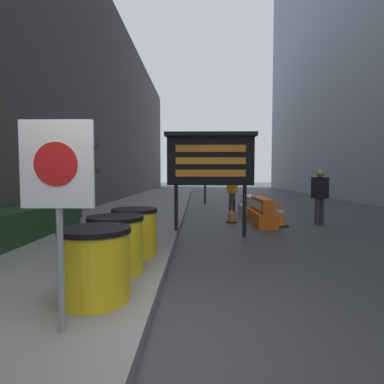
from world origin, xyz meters
The scene contains 16 objects.
ground_plane centered at (0.00, 0.00, 0.00)m, with size 120.00×120.00×0.00m, color #38383A.
building_left_facade centered at (-4.30, 9.80, 5.54)m, with size 0.40×50.40×11.09m.
bare_tree centered at (-3.62, 7.32, 1.59)m, with size 1.72×1.85×2.83m.
barrel_drum_foreground centered at (-0.67, 0.63, 0.58)m, with size 0.82×0.82×0.85m.
barrel_drum_middle centered at (-0.70, 1.59, 0.58)m, with size 0.82×0.82×0.85m.
barrel_drum_back centered at (-0.62, 2.56, 0.58)m, with size 0.82×0.82×0.85m.
warning_sign centered at (-0.75, -0.08, 1.53)m, with size 0.65×0.08×1.93m.
message_board centered at (0.84, 4.97, 1.98)m, with size 2.34×0.36×2.68m.
jersey_barrier_orange_far centered at (2.57, 6.78, 0.38)m, with size 0.58×1.91×0.87m.
jersey_barrier_cream centered at (2.57, 9.03, 0.34)m, with size 0.65×1.92×0.78m.
traffic_cone_near centered at (2.57, 10.91, 0.28)m, with size 0.32×0.32×0.58m.
traffic_cone_mid centered at (3.10, 6.58, 0.39)m, with size 0.45×0.45×0.80m.
traffic_cone_far centered at (1.66, 7.26, 0.28)m, with size 0.32×0.32×0.57m.
traffic_light_near_curb centered at (0.94, 13.77, 2.75)m, with size 0.28×0.44×3.78m.
pedestrian_worker centered at (2.07, 10.63, 0.97)m, with size 0.47×0.50×1.65m.
pedestrian_passerby centered at (4.42, 6.85, 1.04)m, with size 0.49×0.54×1.76m.
Camera 1 is at (0.50, -2.74, 1.60)m, focal length 28.00 mm.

